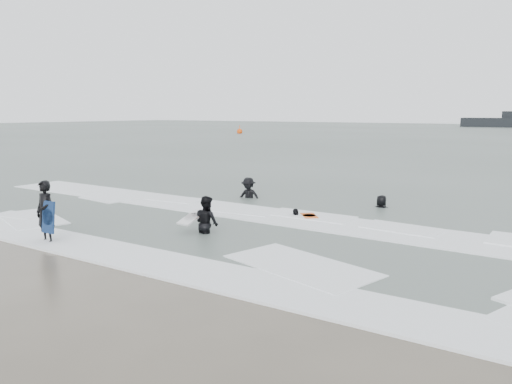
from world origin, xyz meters
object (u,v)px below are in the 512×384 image
Objects in this scene: surfer_breaker at (249,199)px; surfer_right_far at (381,208)px; surfer_wading at (207,234)px; surfer_centre at (47,243)px; surfer_right_near at (296,218)px; buoy at (240,131)px.

surfer_breaker reaches higher than surfer_right_far.
surfer_breaker reaches higher than surfer_wading.
surfer_wading is at bearing 48.70° from surfer_centre.
surfer_centre is 1.28× the size of surfer_right_near.
surfer_right_far is (2.01, 3.57, 0.00)m from surfer_right_near.
surfer_breaker is at bearing -50.98° from surfer_wading.
surfer_centre reaches higher than surfer_right_far.
surfer_right_far is at bearing -49.54° from buoy.
buoy reaches higher than surfer_right_near.
buoy is at bearing -38.89° from surfer_wading.
surfer_centre is at bearing -58.74° from buoy.
surfer_centre is 9.69m from surfer_breaker.
buoy reaches higher than surfer_breaker.
buoy is at bearing -56.56° from surfer_right_far.
surfer_right_near is 71.86m from buoy.
surfer_centre reaches higher than surfer_breaker.
surfer_centre is 75.40m from buoy.
surfer_right_near is (1.21, 3.77, 0.00)m from surfer_wading.
surfer_right_near is at bearing 53.59° from surfer_right_far.
surfer_wading is (3.29, 3.60, 0.00)m from surfer_centre.
surfer_breaker reaches higher than surfer_right_near.
surfer_centre is 8.63m from surfer_right_near.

